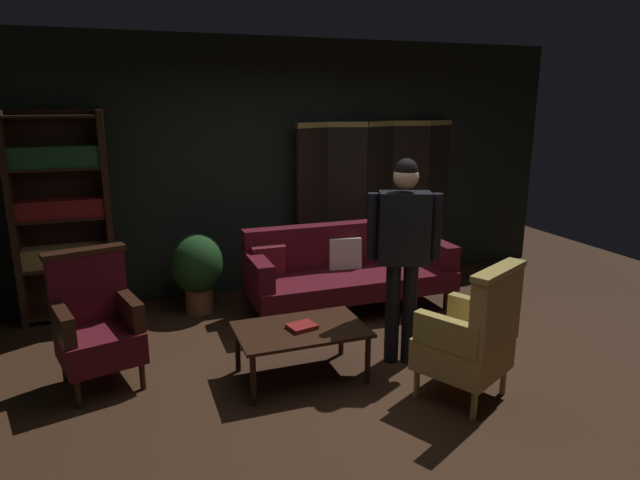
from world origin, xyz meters
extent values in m
plane|color=#331E11|center=(0.00, 0.00, 0.00)|extent=(10.00, 10.00, 0.00)
cube|color=black|center=(0.00, 2.45, 1.40)|extent=(7.20, 0.10, 2.80)
cube|color=black|center=(0.44, 2.24, 0.95)|extent=(0.43, 0.22, 1.90)
cube|color=tan|center=(0.44, 2.24, 1.87)|extent=(0.44, 0.22, 0.06)
cube|color=black|center=(0.87, 2.26, 0.95)|extent=(0.45, 0.18, 1.90)
cube|color=tan|center=(0.87, 2.26, 1.87)|extent=(0.45, 0.18, 0.06)
cube|color=black|center=(1.30, 2.29, 0.95)|extent=(0.43, 0.22, 1.90)
cube|color=tan|center=(1.30, 2.29, 1.87)|extent=(0.43, 0.23, 0.06)
cube|color=black|center=(1.73, 2.32, 0.95)|extent=(0.45, 0.14, 1.90)
cube|color=tan|center=(1.73, 2.32, 1.87)|extent=(0.45, 0.15, 0.06)
cube|color=black|center=(2.16, 2.35, 0.95)|extent=(0.44, 0.20, 1.90)
cube|color=tan|center=(2.16, 2.35, 1.87)|extent=(0.44, 0.21, 0.06)
cube|color=black|center=(-2.57, 2.18, 1.02)|extent=(0.06, 0.32, 2.05)
cube|color=black|center=(-1.73, 2.18, 1.02)|extent=(0.06, 0.32, 2.05)
cube|color=black|center=(-2.15, 2.33, 1.02)|extent=(0.90, 0.02, 2.05)
cube|color=black|center=(-2.15, 2.18, 0.06)|extent=(0.86, 0.30, 0.02)
cube|color=black|center=(-2.15, 2.18, 0.54)|extent=(0.86, 0.30, 0.02)
cube|color=#9E7A47|center=(-2.15, 2.16, 0.65)|extent=(0.78, 0.22, 0.20)
cube|color=black|center=(-2.15, 2.18, 1.02)|extent=(0.86, 0.30, 0.02)
cube|color=maroon|center=(-2.15, 2.16, 1.13)|extent=(0.78, 0.22, 0.18)
cube|color=black|center=(-2.15, 2.18, 1.51)|extent=(0.86, 0.30, 0.02)
cube|color=#1E4C28|center=(-2.15, 2.16, 1.62)|extent=(0.78, 0.22, 0.20)
cube|color=black|center=(-2.15, 2.18, 1.99)|extent=(0.86, 0.30, 0.02)
cylinder|color=black|center=(-0.40, 1.05, 0.11)|extent=(0.07, 0.07, 0.22)
cylinder|color=black|center=(1.50, 1.05, 0.11)|extent=(0.07, 0.07, 0.22)
cylinder|color=black|center=(-0.40, 1.65, 0.11)|extent=(0.07, 0.07, 0.22)
cylinder|color=black|center=(1.50, 1.65, 0.11)|extent=(0.07, 0.07, 0.22)
cube|color=#4C0F19|center=(0.55, 1.35, 0.32)|extent=(2.10, 0.76, 0.20)
cube|color=#4C0F19|center=(0.55, 1.66, 0.65)|extent=(2.10, 0.18, 0.46)
cube|color=#4C0F19|center=(-0.43, 1.35, 0.55)|extent=(0.16, 0.68, 0.26)
cube|color=#4C0F19|center=(1.53, 1.35, 0.55)|extent=(0.16, 0.68, 0.26)
cube|color=maroon|center=(-0.28, 1.55, 0.57)|extent=(0.34, 0.15, 0.35)
cube|color=beige|center=(0.55, 1.55, 0.57)|extent=(0.36, 0.19, 0.35)
cube|color=tan|center=(1.38, 1.55, 0.57)|extent=(0.36, 0.21, 0.35)
cylinder|color=black|center=(-0.82, -0.06, 0.20)|extent=(0.04, 0.04, 0.39)
cylinder|color=black|center=(0.08, -0.06, 0.20)|extent=(0.04, 0.04, 0.39)
cylinder|color=black|center=(-0.82, 0.48, 0.20)|extent=(0.04, 0.04, 0.39)
cylinder|color=black|center=(0.08, 0.48, 0.20)|extent=(0.04, 0.04, 0.39)
cube|color=black|center=(-0.37, 0.21, 0.41)|extent=(1.00, 0.64, 0.03)
cylinder|color=tan|center=(0.75, -0.15, 0.11)|extent=(0.04, 0.04, 0.22)
cylinder|color=tan|center=(0.34, -0.36, 0.11)|extent=(0.04, 0.04, 0.22)
cylinder|color=tan|center=(0.96, -0.56, 0.11)|extent=(0.04, 0.04, 0.22)
cylinder|color=tan|center=(0.55, -0.77, 0.11)|extent=(0.04, 0.04, 0.22)
cube|color=tan|center=(0.65, -0.46, 0.34)|extent=(0.76, 0.76, 0.24)
cube|color=tan|center=(0.76, -0.66, 0.73)|extent=(0.55, 0.37, 0.54)
cube|color=tan|center=(0.76, -0.66, 1.02)|extent=(0.59, 0.39, 0.04)
cube|color=tan|center=(0.86, -0.35, 0.57)|extent=(0.31, 0.49, 0.22)
cube|color=tan|center=(0.44, -0.57, 0.57)|extent=(0.31, 0.49, 0.22)
cylinder|color=black|center=(-2.01, 0.32, 0.11)|extent=(0.04, 0.04, 0.22)
cylinder|color=black|center=(-1.56, 0.44, 0.11)|extent=(0.04, 0.04, 0.22)
cylinder|color=black|center=(-2.13, 0.77, 0.11)|extent=(0.04, 0.04, 0.22)
cylinder|color=black|center=(-1.68, 0.89, 0.11)|extent=(0.04, 0.04, 0.22)
cube|color=#4C0F19|center=(-1.85, 0.61, 0.34)|extent=(0.68, 0.68, 0.24)
cube|color=#4C0F19|center=(-1.90, 0.83, 0.73)|extent=(0.57, 0.26, 0.54)
cube|color=black|center=(-1.90, 0.83, 1.02)|extent=(0.61, 0.28, 0.04)
cube|color=black|center=(-2.08, 0.54, 0.57)|extent=(0.21, 0.51, 0.22)
cube|color=black|center=(-1.61, 0.67, 0.57)|extent=(0.21, 0.51, 0.22)
cylinder|color=black|center=(0.55, 0.16, 0.43)|extent=(0.12, 0.12, 0.86)
cylinder|color=black|center=(0.42, 0.22, 0.43)|extent=(0.12, 0.12, 0.86)
cube|color=maroon|center=(0.49, 0.19, 0.90)|extent=(0.36, 0.27, 0.09)
cube|color=black|center=(0.49, 0.19, 1.15)|extent=(0.45, 0.35, 0.58)
cube|color=white|center=(0.53, 0.29, 1.18)|extent=(0.13, 0.06, 0.41)
cube|color=maroon|center=(0.53, 0.30, 1.41)|extent=(0.09, 0.05, 0.04)
cylinder|color=black|center=(0.72, 0.10, 1.16)|extent=(0.09, 0.09, 0.54)
cylinder|color=black|center=(0.26, 0.28, 1.16)|extent=(0.09, 0.09, 0.54)
sphere|color=tan|center=(0.49, 0.19, 1.56)|extent=(0.20, 0.20, 0.20)
sphere|color=black|center=(0.49, 0.19, 1.61)|extent=(0.18, 0.18, 0.18)
cylinder|color=brown|center=(-0.93, 1.89, 0.14)|extent=(0.28, 0.28, 0.28)
ellipsoid|color=#193D19|center=(-0.93, 1.89, 0.52)|extent=(0.54, 0.54, 0.62)
cube|color=maroon|center=(-0.37, 0.19, 0.44)|extent=(0.24, 0.21, 0.03)
camera|label=1|loc=(-1.60, -3.57, 2.14)|focal=30.87mm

